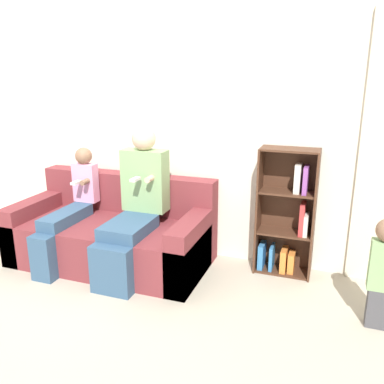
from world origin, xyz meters
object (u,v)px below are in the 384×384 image
Objects in this scene: child_seated at (68,210)px; bookshelf at (287,217)px; couch at (113,234)px; adult_seated at (136,201)px; toddler_standing at (383,269)px.

child_seated is 2.05m from bookshelf.
adult_seated is (0.31, -0.09, 0.39)m from couch.
adult_seated reaches higher than couch.
toddler_standing is at bearing -41.03° from bookshelf.
toddler_standing is (2.35, -0.30, 0.18)m from couch.
couch is 1.42× the size of adult_seated.
child_seated reaches higher than couch.
bookshelf is at bearing 12.36° from couch.
bookshelf is (1.98, 0.51, -0.00)m from child_seated.
adult_seated reaches higher than child_seated.
toddler_standing is (2.73, -0.14, -0.07)m from child_seated.
child_seated is at bearing -157.81° from couch.
child_seated is at bearing 176.99° from toddler_standing.
adult_seated is 0.70m from child_seated.
child_seated is (-0.69, -0.07, -0.14)m from adult_seated.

